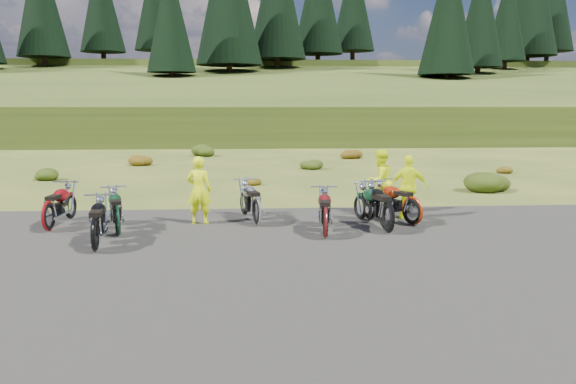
{
  "coord_description": "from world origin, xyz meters",
  "views": [
    {
      "loc": [
        -0.34,
        -12.79,
        3.16
      ],
      "look_at": [
        0.54,
        1.13,
        0.98
      ],
      "focal_mm": 35.0,
      "sensor_mm": 36.0,
      "label": 1
    }
  ],
  "objects": [
    {
      "name": "shrub_1",
      "position": [
        -9.1,
        11.3,
        0.31
      ],
      "size": [
        1.03,
        1.03,
        0.61
      ],
      "primitive_type": "ellipsoid",
      "color": "#23360D",
      "rests_on": "ground"
    },
    {
      "name": "shrub_4",
      "position": [
        -0.4,
        9.2,
        0.23
      ],
      "size": [
        0.77,
        0.77,
        0.45
      ],
      "primitive_type": "ellipsoid",
      "color": "#60330C",
      "rests_on": "ground"
    },
    {
      "name": "person_right_b",
      "position": [
        3.94,
        2.24,
        0.88
      ],
      "size": [
        1.08,
        0.56,
        1.76
      ],
      "primitive_type": "imported",
      "rotation": [
        0.0,
        0.0,
        3.01
      ],
      "color": "#CEE00B",
      "rests_on": "ground"
    },
    {
      "name": "motorcycle_3",
      "position": [
        -0.24,
        1.57,
        0.0
      ],
      "size": [
        1.22,
        2.25,
        1.12
      ],
      "primitive_type": null,
      "rotation": [
        0.0,
        0.0,
        1.82
      ],
      "color": "#B9B8BE",
      "rests_on": "ground"
    },
    {
      "name": "motorcycle_7",
      "position": [
        2.98,
        0.77,
        0.0
      ],
      "size": [
        1.27,
        2.24,
        1.11
      ],
      "primitive_type": null,
      "rotation": [
        0.0,
        0.0,
        1.85
      ],
      "color": "black",
      "rests_on": "ground"
    },
    {
      "name": "conifer_20",
      "position": [
        -15.0,
        75.0,
        17.65
      ],
      "size": [
        5.72,
        5.72,
        15.0
      ],
      "color": "black",
      "rests_on": "ground"
    },
    {
      "name": "motorcycle_6",
      "position": [
        3.81,
        1.36,
        0.0
      ],
      "size": [
        1.62,
        2.21,
        1.11
      ],
      "primitive_type": null,
      "rotation": [
        0.0,
        0.0,
        2.05
      ],
      "color": "maroon",
      "rests_on": "ground"
    },
    {
      "name": "person_right_a",
      "position": [
        3.31,
        3.02,
        0.93
      ],
      "size": [
        1.14,
        1.08,
        1.86
      ],
      "primitive_type": "imported",
      "rotation": [
        0.0,
        0.0,
        3.7
      ],
      "color": "#CEE00B",
      "rests_on": "ground"
    },
    {
      "name": "motorcycle_4",
      "position": [
        1.36,
        0.07,
        0.0
      ],
      "size": [
        0.9,
        2.16,
        1.1
      ],
      "primitive_type": null,
      "rotation": [
        0.0,
        0.0,
        1.48
      ],
      "color": "#560E0F",
      "rests_on": "ground"
    },
    {
      "name": "shrub_2",
      "position": [
        -6.2,
        16.6,
        0.38
      ],
      "size": [
        1.3,
        1.3,
        0.77
      ],
      "primitive_type": "ellipsoid",
      "color": "#60330C",
      "rests_on": "ground"
    },
    {
      "name": "shrub_5",
      "position": [
        2.5,
        14.5,
        0.31
      ],
      "size": [
        1.03,
        1.03,
        0.61
      ],
      "primitive_type": "ellipsoid",
      "color": "#23360D",
      "rests_on": "ground"
    },
    {
      "name": "motorcycle_2",
      "position": [
        -3.61,
        0.69,
        0.0
      ],
      "size": [
        1.23,
        2.15,
        1.07
      ],
      "primitive_type": null,
      "rotation": [
        0.0,
        0.0,
        1.86
      ],
      "color": "black",
      "rests_on": "ground"
    },
    {
      "name": "ground",
      "position": [
        0.0,
        0.0,
        0.0
      ],
      "size": [
        300.0,
        300.0,
        0.0
      ],
      "primitive_type": "plane",
      "color": "#3D4A18",
      "rests_on": "ground"
    },
    {
      "name": "motorcycle_0",
      "position": [
        -3.73,
        -0.85,
        0.0
      ],
      "size": [
        1.0,
        2.18,
        1.1
      ],
      "primitive_type": null,
      "rotation": [
        0.0,
        0.0,
        1.72
      ],
      "color": "black",
      "rests_on": "ground"
    },
    {
      "name": "shrub_8",
      "position": [
        11.2,
        12.4,
        0.23
      ],
      "size": [
        0.77,
        0.77,
        0.45
      ],
      "primitive_type": "ellipsoid",
      "color": "#60330C",
      "rests_on": "ground"
    },
    {
      "name": "shrub_7",
      "position": [
        8.3,
        7.1,
        0.46
      ],
      "size": [
        1.56,
        1.56,
        0.92
      ],
      "primitive_type": "ellipsoid",
      "color": "#23360D",
      "rests_on": "ground"
    },
    {
      "name": "hill_slope",
      "position": [
        0.0,
        50.0,
        0.0
      ],
      "size": [
        300.0,
        45.97,
        9.37
      ],
      "primitive_type": null,
      "rotation": [
        0.14,
        0.0,
        0.0
      ],
      "color": "#313F15",
      "rests_on": "ground"
    },
    {
      "name": "conifer_25",
      "position": [
        15.0,
        74.0,
        18.66
      ],
      "size": [
        6.6,
        6.6,
        17.0
      ],
      "color": "black",
      "rests_on": "ground"
    },
    {
      "name": "person_middle",
      "position": [
        -1.76,
        1.89,
        0.9
      ],
      "size": [
        0.72,
        0.54,
        1.8
      ],
      "primitive_type": "imported",
      "rotation": [
        0.0,
        0.0,
        2.96
      ],
      "color": "#CEE00B",
      "rests_on": "ground"
    },
    {
      "name": "conifer_27",
      "position": [
        27.0,
        55.0,
        14.06
      ],
      "size": [
        5.72,
        5.72,
        15.0
      ],
      "color": "black",
      "rests_on": "ground"
    },
    {
      "name": "conifer_28",
      "position": [
        33.0,
        61.0,
        14.76
      ],
      "size": [
        5.28,
        5.28,
        14.0
      ],
      "color": "black",
      "rests_on": "ground"
    },
    {
      "name": "shrub_6",
      "position": [
        5.4,
        19.8,
        0.38
      ],
      "size": [
        1.3,
        1.3,
        0.77
      ],
      "primitive_type": "ellipsoid",
      "color": "#60330C",
      "rests_on": "ground"
    },
    {
      "name": "conifer_19",
      "position": [
        -21.0,
        69.0,
        17.36
      ],
      "size": [
        6.16,
        6.16,
        16.0
      ],
      "color": "black",
      "rests_on": "ground"
    },
    {
      "name": "conifer_21",
      "position": [
        -9.0,
        50.0,
        12.56
      ],
      "size": [
        5.28,
        5.28,
        14.0
      ],
      "color": "black",
      "rests_on": "ground"
    },
    {
      "name": "hill_plateau",
      "position": [
        0.0,
        110.0,
        0.0
      ],
      "size": [
        300.0,
        90.0,
        9.17
      ],
      "primitive_type": "cube",
      "color": "#313F15",
      "rests_on": "ground"
    },
    {
      "name": "conifer_26",
      "position": [
        21.0,
        49.0,
        13.37
      ],
      "size": [
        6.16,
        6.16,
        16.0
      ],
      "color": "black",
      "rests_on": "ground"
    },
    {
      "name": "motorcycle_1",
      "position": [
        -5.44,
        1.27,
        0.0
      ],
      "size": [
        0.85,
        2.17,
        1.12
      ],
      "primitive_type": null,
      "rotation": [
        0.0,
        0.0,
        1.5
      ],
      "color": "maroon",
      "rests_on": "ground"
    },
    {
      "name": "motorcycle_5",
      "position": [
        2.97,
        0.52,
        0.0
      ],
      "size": [
        0.97,
        2.29,
        1.16
      ],
      "primitive_type": null,
      "rotation": [
        0.0,
        0.0,
        1.68
      ],
      "color": "black",
      "rests_on": "ground"
    },
    {
      "name": "gravel_pad",
      "position": [
        0.0,
        -2.0,
        0.0
      ],
      "size": [
        20.0,
        12.0,
        0.04
      ],
      "primitive_type": "cube",
      "color": "black",
      "rests_on": "ground"
    },
    {
      "name": "shrub_3",
      "position": [
        -3.3,
        21.9,
        0.46
      ],
      "size": [
        1.56,
        1.56,
        0.92
      ],
      "primitive_type": "ellipsoid",
      "color": "#23360D",
      "rests_on": "ground"
    }
  ]
}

